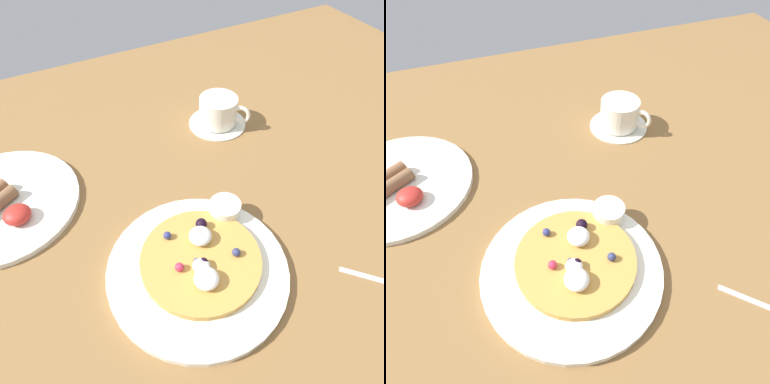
# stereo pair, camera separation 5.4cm
# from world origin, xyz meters

# --- Properties ---
(ground_plane) EXTENTS (1.77, 1.27, 0.03)m
(ground_plane) POSITION_xyz_m (0.00, 0.00, -0.01)
(ground_plane) COLOR brown
(pancake_plate) EXTENTS (0.27, 0.27, 0.01)m
(pancake_plate) POSITION_xyz_m (-0.02, -0.09, 0.01)
(pancake_plate) COLOR white
(pancake_plate) RESTS_ON ground_plane
(pancake_with_berries) EXTENTS (0.18, 0.18, 0.03)m
(pancake_with_berries) POSITION_xyz_m (-0.01, -0.08, 0.02)
(pancake_with_berries) COLOR #C38D3F
(pancake_with_berries) RESTS_ON pancake_plate
(syrup_ramekin) EXTENTS (0.05, 0.05, 0.03)m
(syrup_ramekin) POSITION_xyz_m (0.06, -0.02, 0.03)
(syrup_ramekin) COLOR white
(syrup_ramekin) RESTS_ON pancake_plate
(breakfast_plate) EXTENTS (0.27, 0.27, 0.01)m
(breakfast_plate) POSITION_xyz_m (-0.26, 0.19, 0.01)
(breakfast_plate) COLOR silver
(breakfast_plate) RESTS_ON ground_plane
(coffee_saucer) EXTENTS (0.12, 0.12, 0.01)m
(coffee_saucer) POSITION_xyz_m (0.19, 0.21, 0.00)
(coffee_saucer) COLOR white
(coffee_saucer) RESTS_ON ground_plane
(coffee_cup) EXTENTS (0.09, 0.10, 0.06)m
(coffee_cup) POSITION_xyz_m (0.19, 0.21, 0.04)
(coffee_cup) COLOR white
(coffee_cup) RESTS_ON coffee_saucer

